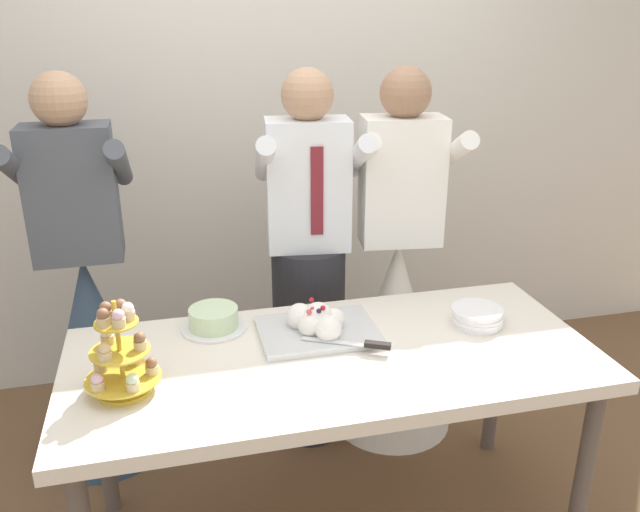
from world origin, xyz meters
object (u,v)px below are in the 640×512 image
Objects in this scene: plate_stack at (477,316)px; person_groom at (309,284)px; round_cake at (214,319)px; person_bride at (395,311)px; person_guest at (92,331)px; main_cake_tray at (318,325)px; cupcake_stand at (121,355)px; dessert_table at (333,372)px.

person_groom reaches higher than plate_stack.
round_cake reaches higher than plate_stack.
person_bride is at bearing 22.56° from round_cake.
person_groom is at bearing -5.62° from person_guest.
person_groom is 1.00× the size of person_guest.
person_groom is 0.95m from person_guest.
person_bride is (-0.11, 0.55, -0.23)m from plate_stack.
plate_stack is (0.59, -0.06, -0.01)m from main_cake_tray.
person_guest is at bearing 174.66° from person_bride.
person_groom is at bearing 44.24° from cupcake_stand.
main_cake_tray reaches higher than dessert_table.
person_bride and person_guest have the same top height.
cupcake_stand is 0.18× the size of person_bride.
person_guest is (-0.93, 0.09, -0.16)m from person_groom.
person_groom is at bearing 84.40° from dessert_table.
dessert_table is at bearing -81.80° from main_cake_tray.
plate_stack is 1.60m from person_guest.
cupcake_stand is 1.27× the size of round_cake.
dessert_table is 1.08× the size of person_guest.
cupcake_stand is at bearing -174.19° from dessert_table.
cupcake_stand is 1.05m from person_groom.
person_bride is (0.40, -0.03, -0.16)m from person_groom.
person_bride reaches higher than main_cake_tray.
person_guest reaches higher than main_cake_tray.
plate_stack is 0.81× the size of round_cake.
person_bride reaches higher than plate_stack.
person_groom reaches higher than dessert_table.
plate_stack is 0.12× the size of person_guest.
round_cake is at bearing 143.81° from dessert_table.
main_cake_tray is 1.75× the size of round_cake.
dessert_table is 1.08× the size of person_groom.
round_cake is at bearing -44.14° from person_guest.
round_cake is 0.14× the size of person_groom.
person_bride is (0.48, 0.48, -0.23)m from main_cake_tray.
cupcake_stand is 1.38m from person_bride.
cupcake_stand is at bearing -162.40° from main_cake_tray.
dessert_table is 0.48m from round_cake.
person_groom is at bearing 131.26° from plate_stack.
round_cake is 0.59m from person_groom.
round_cake is (0.30, 0.35, -0.09)m from cupcake_stand.
cupcake_stand is 1.57× the size of plate_stack.
cupcake_stand is at bearing -77.42° from person_guest.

